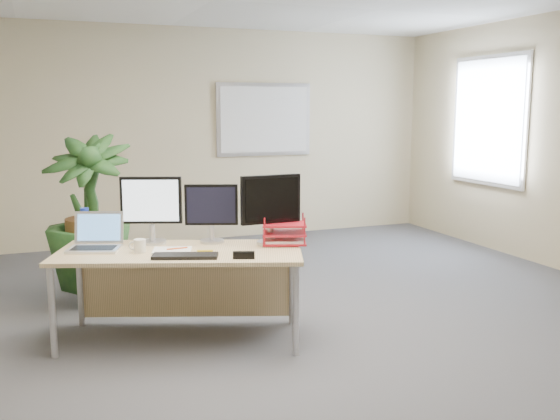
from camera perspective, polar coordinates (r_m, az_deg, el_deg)
name	(u,v)px	position (r m, az deg, el deg)	size (l,w,h in m)	color
floor	(295,353)	(4.50, 1.36, -12.97)	(8.00, 8.00, 0.00)	#424247
back_wall	(174,136)	(8.01, -9.70, 6.67)	(7.00, 0.04, 2.70)	beige
whiteboard	(264,120)	(8.30, -1.46, 8.27)	(1.30, 0.04, 0.95)	silver
window	(488,121)	(7.96, 18.51, 7.75)	(0.04, 1.30, 1.55)	silver
desk	(182,266)	(4.73, -8.97, -5.07)	(1.92, 1.30, 0.68)	tan
floor_plant	(89,219)	(5.66, -17.09, -0.81)	(0.84, 0.84, 1.50)	#143918
monitor_left	(151,205)	(4.83, -11.69, 0.41)	(0.45, 0.21, 0.51)	silver
monitor_right	(211,209)	(4.80, -6.29, 0.06)	(0.39, 0.18, 0.45)	silver
monitor_dark	(271,205)	(4.71, -0.84, 0.49)	(0.48, 0.22, 0.53)	silver
laptop	(96,240)	(4.80, -16.46, -2.65)	(0.45, 0.42, 0.26)	silver
keyboard	(185,256)	(4.38, -8.67, -4.17)	(0.45, 0.15, 0.03)	black
coffee_mug	(139,246)	(4.59, -12.74, -3.22)	(0.12, 0.09, 0.10)	white
spiral_notebook	(172,250)	(4.60, -9.84, -3.64)	(0.27, 0.21, 0.01)	white
orange_pen	(177,248)	(4.60, -9.38, -3.48)	(0.01, 0.01, 0.15)	#E75519
yellow_highlighter	(205,251)	(4.54, -6.87, -3.73)	(0.02, 0.02, 0.11)	yellow
water_bottle	(85,226)	(5.01, -17.38, -1.42)	(0.07, 0.07, 0.27)	silver
letter_tray	(284,235)	(4.75, 0.39, -2.30)	(0.39, 0.34, 0.15)	#AF1521
stapler	(244,255)	(4.31, -3.33, -4.14)	(0.15, 0.04, 0.05)	black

